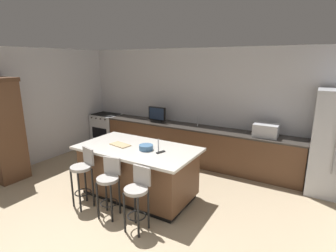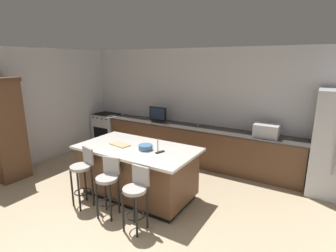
{
  "view_description": "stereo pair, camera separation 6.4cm",
  "coord_description": "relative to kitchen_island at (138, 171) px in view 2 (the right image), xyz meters",
  "views": [
    {
      "loc": [
        2.44,
        -1.5,
        2.42
      ],
      "look_at": [
        -0.03,
        2.71,
        1.18
      ],
      "focal_mm": 27.77,
      "sensor_mm": 36.0,
      "label": 1
    },
    {
      "loc": [
        2.49,
        -1.47,
        2.42
      ],
      "look_at": [
        -0.03,
        2.71,
        1.18
      ],
      "focal_mm": 27.77,
      "sensor_mm": 36.0,
      "label": 2
    }
  ],
  "objects": [
    {
      "name": "cutting_board",
      "position": [
        -0.34,
        -0.06,
        0.46
      ],
      "size": [
        0.41,
        0.27,
        0.02
      ],
      "primitive_type": "cube",
      "rotation": [
        0.0,
        0.0,
        -0.17
      ],
      "color": "tan",
      "rests_on": "kitchen_island"
    },
    {
      "name": "bar_stool_left",
      "position": [
        -0.57,
        -0.74,
        0.14
      ],
      "size": [
        0.35,
        0.37,
        1.01
      ],
      "rotation": [
        0.0,
        0.0,
        -0.23
      ],
      "color": "gray",
      "rests_on": "ground_plane"
    },
    {
      "name": "sink_faucet_back",
      "position": [
        0.23,
        2.07,
        0.54
      ],
      "size": [
        0.02,
        0.02,
        0.24
      ],
      "primitive_type": "cylinder",
      "color": "#B2B2B7",
      "rests_on": "counter_back"
    },
    {
      "name": "tv_remote",
      "position": [
        0.5,
        -0.02,
        0.47
      ],
      "size": [
        0.1,
        0.17,
        0.02
      ],
      "primitive_type": "cube",
      "rotation": [
        0.0,
        0.0,
        -0.34
      ],
      "color": "black",
      "rests_on": "kitchen_island"
    },
    {
      "name": "counter_back",
      "position": [
        0.2,
        1.97,
        -0.03
      ],
      "size": [
        4.84,
        0.62,
        0.9
      ],
      "color": "brown",
      "rests_on": "ground_plane"
    },
    {
      "name": "microwave",
      "position": [
        1.8,
        1.97,
        0.55
      ],
      "size": [
        0.48,
        0.36,
        0.26
      ],
      "primitive_type": "cube",
      "color": "#B7BABF",
      "rests_on": "counter_back"
    },
    {
      "name": "bar_stool_right",
      "position": [
        0.59,
        -0.8,
        0.09
      ],
      "size": [
        0.34,
        0.34,
        0.95
      ],
      "rotation": [
        0.0,
        0.0,
        -0.01
      ],
      "color": "gray",
      "rests_on": "ground_plane"
    },
    {
      "name": "wall_back",
      "position": [
        0.23,
        2.35,
        0.88
      ],
      "size": [
        7.07,
        0.12,
        2.71
      ],
      "primitive_type": "cube",
      "color": "#BCBCC1",
      "rests_on": "ground_plane"
    },
    {
      "name": "wall_left",
      "position": [
        -3.11,
        0.19,
        0.88
      ],
      "size": [
        0.12,
        4.72,
        2.71
      ],
      "primitive_type": "cube",
      "color": "#BCBCC1",
      "rests_on": "ground_plane"
    },
    {
      "name": "kitchen_island",
      "position": [
        0.0,
        0.0,
        0.0
      ],
      "size": [
        2.13,
        1.17,
        0.93
      ],
      "color": "black",
      "rests_on": "ground_plane"
    },
    {
      "name": "bar_stool_center",
      "position": [
        -0.01,
        -0.74,
        0.09
      ],
      "size": [
        0.34,
        0.36,
        0.94
      ],
      "rotation": [
        0.0,
        0.0,
        0.2
      ],
      "color": "gray",
      "rests_on": "ground_plane"
    },
    {
      "name": "range_oven",
      "position": [
        -2.61,
        1.97,
        -0.02
      ],
      "size": [
        0.78,
        0.63,
        0.92
      ],
      "color": "#B7BABF",
      "rests_on": "ground_plane"
    },
    {
      "name": "sink_faucet_island",
      "position": [
        0.44,
        0.0,
        0.57
      ],
      "size": [
        0.02,
        0.02,
        0.22
      ],
      "primitive_type": "cylinder",
      "color": "#B2B2B7",
      "rests_on": "kitchen_island"
    },
    {
      "name": "cabinet_tower",
      "position": [
        -2.75,
        -0.8,
        0.62
      ],
      "size": [
        0.61,
        0.63,
        2.1
      ],
      "color": "brown",
      "rests_on": "ground_plane"
    },
    {
      "name": "tv_monitor",
      "position": [
        -0.82,
        1.92,
        0.6
      ],
      "size": [
        0.48,
        0.16,
        0.39
      ],
      "color": "black",
      "rests_on": "counter_back"
    },
    {
      "name": "fruit_bowl",
      "position": [
        0.21,
        -0.03,
        0.5
      ],
      "size": [
        0.24,
        0.24,
        0.09
      ],
      "primitive_type": "cylinder",
      "color": "#3F668C",
      "rests_on": "kitchen_island"
    }
  ]
}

